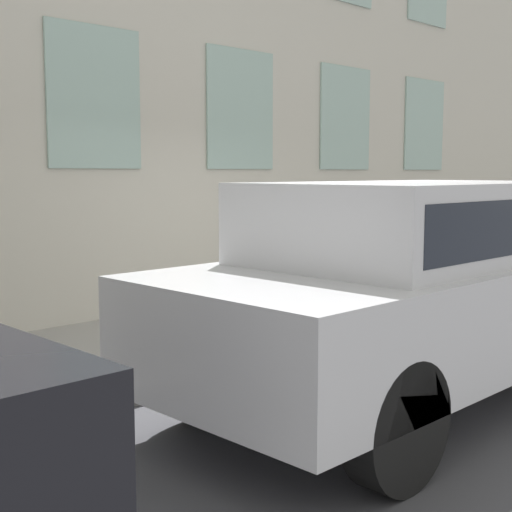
% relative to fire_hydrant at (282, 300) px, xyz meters
% --- Properties ---
extents(ground_plane, '(80.00, 80.00, 0.00)m').
position_rel_fire_hydrant_xyz_m(ground_plane, '(-0.45, -0.28, -0.53)').
color(ground_plane, '#47474C').
extents(sidewalk, '(2.61, 60.00, 0.13)m').
position_rel_fire_hydrant_xyz_m(sidewalk, '(0.85, -0.28, -0.47)').
color(sidewalk, gray).
rests_on(sidewalk, ground_plane).
extents(building_facade, '(0.33, 40.00, 7.16)m').
position_rel_fire_hydrant_xyz_m(building_facade, '(2.31, -0.28, 3.05)').
color(building_facade, beige).
rests_on(building_facade, ground_plane).
extents(fire_hydrant, '(0.35, 0.46, 0.78)m').
position_rel_fire_hydrant_xyz_m(fire_hydrant, '(0.00, 0.00, 0.00)').
color(fire_hydrant, gray).
rests_on(fire_hydrant, sidewalk).
extents(person, '(0.30, 0.20, 1.24)m').
position_rel_fire_hydrant_xyz_m(person, '(0.35, 0.42, 0.34)').
color(person, '#726651').
rests_on(person, sidewalk).
extents(parked_truck_silver_near, '(1.93, 4.56, 1.80)m').
position_rel_fire_hydrant_xyz_m(parked_truck_silver_near, '(-1.95, 0.52, 0.51)').
color(parked_truck_silver_near, black).
rests_on(parked_truck_silver_near, ground_plane).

